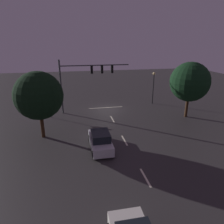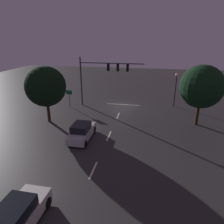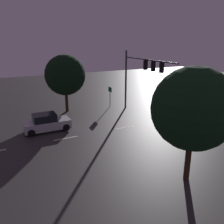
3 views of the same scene
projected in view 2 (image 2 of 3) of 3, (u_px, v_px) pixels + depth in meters
The scene contains 12 objects.
ground_plane at pixel (122, 106), 30.73m from camera, with size 80.00×80.00×0.00m, color #2D2B2B.
traffic_signal_assembly at pixel (103, 72), 29.11m from camera, with size 9.26×0.47×7.17m.
lane_dash_far at pixel (118, 116), 27.05m from camera, with size 2.20×0.16×0.01m, color beige.
lane_dash_mid at pixel (109, 136), 21.53m from camera, with size 2.20×0.16×0.01m, color beige.
lane_dash_near at pixel (93, 170), 16.01m from camera, with size 2.20×0.16×0.01m, color beige.
stop_bar at pixel (123, 105), 31.46m from camera, with size 5.00×0.16×0.01m, color beige.
car_approaching at pixel (82, 132), 20.68m from camera, with size 1.90×4.37×1.70m.
car_distant at pixel (17, 217), 10.92m from camera, with size 1.92×4.38×1.70m.
street_lamp_left_kerb at pixel (176, 84), 29.51m from camera, with size 0.44×0.44×4.93m.
route_sign at pixel (69, 95), 29.67m from camera, with size 0.90×0.09×2.61m.
tree_left_near at pixel (202, 87), 22.78m from camera, with size 4.90×4.90×7.05m.
tree_right_near at pixel (46, 87), 23.70m from camera, with size 4.74×4.74×6.78m.
Camera 2 is at (-4.01, 28.88, 9.87)m, focal length 32.65 mm.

